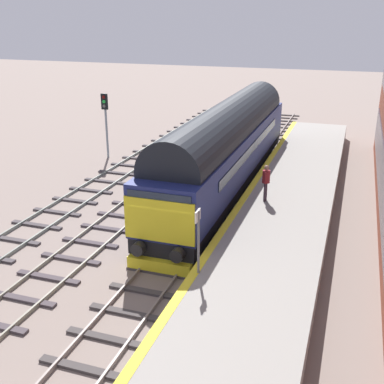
{
  "coord_description": "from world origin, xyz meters",
  "views": [
    {
      "loc": [
        6.1,
        -15.56,
        8.84
      ],
      "look_at": [
        0.2,
        1.81,
        2.08
      ],
      "focal_mm": 45.28,
      "sensor_mm": 36.0,
      "label": 1
    }
  ],
  "objects": [
    {
      "name": "platform_number_sign",
      "position": [
        1.87,
        -2.49,
        2.43
      ],
      "size": [
        0.1,
        0.44,
        2.16
      ],
      "color": "slate",
      "rests_on": "station_platform"
    },
    {
      "name": "ground_plane",
      "position": [
        0.0,
        0.0,
        0.0
      ],
      "size": [
        140.0,
        140.0,
        0.0
      ],
      "primitive_type": "plane",
      "color": "gray",
      "rests_on": "ground"
    },
    {
      "name": "waiting_passenger",
      "position": [
        2.7,
        4.59,
        1.99
      ],
      "size": [
        0.35,
        0.51,
        1.64
      ],
      "rotation": [
        0.0,
        0.0,
        1.6
      ],
      "color": "#34272F",
      "rests_on": "station_platform"
    },
    {
      "name": "diesel_locomotive",
      "position": [
        0.0,
        8.06,
        2.48
      ],
      "size": [
        2.74,
        18.92,
        4.68
      ],
      "color": "black",
      "rests_on": "ground"
    },
    {
      "name": "track_adjacent_west",
      "position": [
        -3.59,
        0.0,
        0.06
      ],
      "size": [
        2.5,
        60.0,
        0.15
      ],
      "color": "gray",
      "rests_on": "ground"
    },
    {
      "name": "station_platform",
      "position": [
        3.6,
        0.0,
        0.5
      ],
      "size": [
        4.0,
        44.0,
        1.01
      ],
      "color": "gray",
      "rests_on": "ground"
    },
    {
      "name": "track_adjacent_far_west",
      "position": [
        -6.74,
        0.0,
        0.06
      ],
      "size": [
        2.5,
        60.0,
        0.15
      ],
      "color": "slate",
      "rests_on": "ground"
    },
    {
      "name": "signal_post_mid",
      "position": [
        -8.96,
        11.62,
        2.68
      ],
      "size": [
        0.44,
        0.22,
        4.15
      ],
      "color": "gray",
      "rests_on": "ground"
    },
    {
      "name": "track_main",
      "position": [
        0.0,
        0.0,
        0.05
      ],
      "size": [
        2.5,
        60.0,
        0.15
      ],
      "color": "gray",
      "rests_on": "ground"
    }
  ]
}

